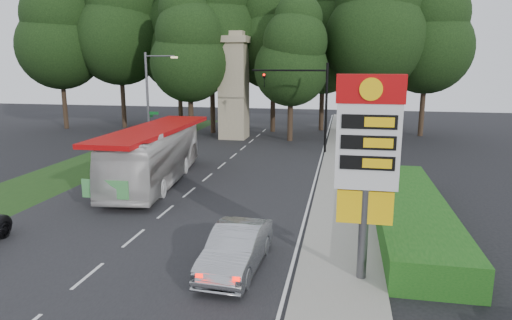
% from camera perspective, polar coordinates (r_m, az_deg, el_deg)
% --- Properties ---
extents(ground, '(120.00, 120.00, 0.00)m').
position_cam_1_polar(ground, '(16.78, -21.16, -14.17)').
color(ground, black).
rests_on(ground, ground).
extents(road_surface, '(14.00, 80.00, 0.02)m').
position_cam_1_polar(road_surface, '(26.98, -7.65, -3.48)').
color(road_surface, black).
rests_on(road_surface, ground).
extents(sidewalk_right, '(3.00, 80.00, 0.12)m').
position_cam_1_polar(sidewalk_right, '(25.61, 10.73, -4.31)').
color(sidewalk_right, gray).
rests_on(sidewalk_right, ground).
extents(grass_verge_left, '(5.00, 50.00, 0.02)m').
position_cam_1_polar(grass_verge_left, '(36.19, -18.98, -0.04)').
color(grass_verge_left, '#193814').
rests_on(grass_verge_left, ground).
extents(hedge, '(3.00, 14.00, 1.20)m').
position_cam_1_polar(hedge, '(21.85, 18.63, -6.14)').
color(hedge, '#164D14').
rests_on(hedge, ground).
extents(gas_station_pylon, '(2.10, 0.45, 6.85)m').
position_cam_1_polar(gas_station_pylon, '(14.87, 13.77, 1.10)').
color(gas_station_pylon, '#59595E').
rests_on(gas_station_pylon, ground).
extents(traffic_signal_mast, '(6.10, 0.35, 7.20)m').
position_cam_1_polar(traffic_signal_mast, '(36.79, 6.74, 8.06)').
color(traffic_signal_mast, black).
rests_on(traffic_signal_mast, ground).
extents(streetlight_signs, '(2.75, 0.98, 8.00)m').
position_cam_1_polar(streetlight_signs, '(37.99, -13.11, 7.60)').
color(streetlight_signs, '#59595E').
rests_on(streetlight_signs, ground).
extents(monument, '(3.00, 3.00, 10.05)m').
position_cam_1_polar(monument, '(43.91, -2.81, 9.33)').
color(monument, tan).
rests_on(monument, ground).
extents(tree_far_west, '(8.96, 8.96, 17.60)m').
position_cam_1_polar(tree_far_west, '(54.93, -23.50, 14.75)').
color(tree_far_west, '#2D2116').
rests_on(tree_far_west, ground).
extents(tree_west_mid, '(9.80, 9.80, 19.25)m').
position_cam_1_polar(tree_west_mid, '(53.69, -16.83, 16.37)').
color(tree_west_mid, '#2D2116').
rests_on(tree_west_mid, ground).
extents(tree_west_near, '(8.40, 8.40, 16.50)m').
position_cam_1_polar(tree_west_near, '(52.99, -9.72, 14.95)').
color(tree_west_near, '#2D2116').
rests_on(tree_west_near, ground).
extents(tree_center_left, '(10.08, 10.08, 19.80)m').
position_cam_1_polar(tree_center_left, '(47.79, -5.67, 17.81)').
color(tree_center_left, '#2D2116').
rests_on(tree_center_left, ground).
extents(tree_center_right, '(9.24, 9.24, 18.15)m').
position_cam_1_polar(tree_center_right, '(48.33, 2.20, 16.60)').
color(tree_center_right, '#2D2116').
rests_on(tree_center_right, ground).
extents(tree_east_near, '(8.12, 8.12, 15.95)m').
position_cam_1_polar(tree_east_near, '(49.73, 8.45, 14.81)').
color(tree_east_near, '#2D2116').
rests_on(tree_east_near, ground).
extents(tree_east_mid, '(9.52, 9.52, 18.70)m').
position_cam_1_polar(tree_east_mid, '(45.87, 14.80, 16.89)').
color(tree_east_mid, '#2D2116').
rests_on(tree_east_mid, ground).
extents(tree_far_east, '(8.68, 8.68, 17.05)m').
position_cam_1_polar(tree_far_east, '(48.31, 20.72, 15.07)').
color(tree_far_east, '#2D2116').
rests_on(tree_far_east, ground).
extents(tree_monument_left, '(7.28, 7.28, 14.30)m').
position_cam_1_polar(tree_monument_left, '(44.06, -8.39, 13.87)').
color(tree_monument_left, '#2D2116').
rests_on(tree_monument_left, ground).
extents(tree_monument_right, '(6.72, 6.72, 13.20)m').
position_cam_1_polar(tree_monument_right, '(42.40, 4.42, 13.14)').
color(tree_monument_right, '#2D2116').
rests_on(tree_monument_right, ground).
extents(transit_bus, '(4.32, 12.43, 3.39)m').
position_cam_1_polar(transit_bus, '(28.26, -12.56, 0.56)').
color(transit_bus, silver).
rests_on(transit_bus, ground).
extents(sedan_silver, '(1.88, 4.83, 1.57)m').
position_cam_1_polar(sedan_silver, '(16.37, -2.49, -10.97)').
color(sedan_silver, '#9EA0A5').
rests_on(sedan_silver, ground).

